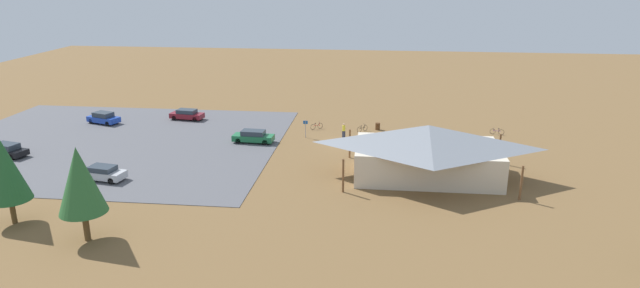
{
  "coord_description": "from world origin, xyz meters",
  "views": [
    {
      "loc": [
        -3.89,
        61.58,
        19.31
      ],
      "look_at": [
        2.59,
        4.42,
        1.2
      ],
      "focal_mm": 30.92,
      "sensor_mm": 36.0,
      "label": 1
    }
  ],
  "objects_px": {
    "bicycle_green_by_bin": "(407,142)",
    "bicycle_purple_trailside": "(497,132)",
    "bicycle_black_yard_center": "(362,129)",
    "lot_sign": "(305,126)",
    "bike_pavilion": "(428,149)",
    "bicycle_blue_mid_cluster": "(422,145)",
    "bicycle_white_near_sign": "(386,141)",
    "car_maroon_front_row": "(187,114)",
    "car_silver_aisle_side": "(103,173)",
    "bicycle_yellow_lone_east": "(345,143)",
    "car_blue_back_corner": "(104,118)",
    "pine_center": "(80,180)",
    "car_black_end_stall": "(7,150)",
    "pine_far_east": "(6,171)",
    "car_green_inner_stall": "(253,136)",
    "visitor_by_pavilion": "(344,130)",
    "trash_bin": "(378,126)",
    "bicycle_red_edge_south": "(317,126)"
  },
  "relations": [
    {
      "from": "bicycle_green_by_bin",
      "to": "bicycle_purple_trailside",
      "type": "bearing_deg",
      "value": -152.89
    },
    {
      "from": "bicycle_black_yard_center",
      "to": "lot_sign",
      "type": "bearing_deg",
      "value": 26.02
    },
    {
      "from": "bike_pavilion",
      "to": "bicycle_blue_mid_cluster",
      "type": "height_order",
      "value": "bike_pavilion"
    },
    {
      "from": "bicycle_white_near_sign",
      "to": "car_maroon_front_row",
      "type": "relative_size",
      "value": 0.35
    },
    {
      "from": "car_silver_aisle_side",
      "to": "lot_sign",
      "type": "bearing_deg",
      "value": -136.89
    },
    {
      "from": "bicycle_yellow_lone_east",
      "to": "lot_sign",
      "type": "bearing_deg",
      "value": -31.69
    },
    {
      "from": "lot_sign",
      "to": "bicycle_purple_trailside",
      "type": "bearing_deg",
      "value": -170.38
    },
    {
      "from": "lot_sign",
      "to": "car_blue_back_corner",
      "type": "distance_m",
      "value": 27.59
    },
    {
      "from": "pine_center",
      "to": "car_blue_back_corner",
      "type": "relative_size",
      "value": 1.58
    },
    {
      "from": "bicycle_yellow_lone_east",
      "to": "car_blue_back_corner",
      "type": "height_order",
      "value": "car_blue_back_corner"
    },
    {
      "from": "bicycle_green_by_bin",
      "to": "car_black_end_stall",
      "type": "height_order",
      "value": "car_black_end_stall"
    },
    {
      "from": "car_maroon_front_row",
      "to": "bicycle_green_by_bin",
      "type": "bearing_deg",
      "value": 164.29
    },
    {
      "from": "pine_far_east",
      "to": "bicycle_purple_trailside",
      "type": "relative_size",
      "value": 4.18
    },
    {
      "from": "bicycle_black_yard_center",
      "to": "car_silver_aisle_side",
      "type": "xyz_separation_m",
      "value": [
        24.21,
        19.64,
        0.35
      ]
    },
    {
      "from": "pine_center",
      "to": "car_blue_back_corner",
      "type": "bearing_deg",
      "value": -64.87
    },
    {
      "from": "bicycle_purple_trailside",
      "to": "bicycle_green_by_bin",
      "type": "distance_m",
      "value": 12.63
    },
    {
      "from": "lot_sign",
      "to": "bicycle_blue_mid_cluster",
      "type": "relative_size",
      "value": 1.44
    },
    {
      "from": "bicycle_green_by_bin",
      "to": "car_green_inner_stall",
      "type": "bearing_deg",
      "value": 3.26
    },
    {
      "from": "car_black_end_stall",
      "to": "visitor_by_pavilion",
      "type": "xyz_separation_m",
      "value": [
        -35.93,
        -11.06,
        0.21
      ]
    },
    {
      "from": "car_green_inner_stall",
      "to": "car_maroon_front_row",
      "type": "distance_m",
      "value": 14.62
    },
    {
      "from": "pine_center",
      "to": "bicycle_blue_mid_cluster",
      "type": "height_order",
      "value": "pine_center"
    },
    {
      "from": "pine_center",
      "to": "trash_bin",
      "type": "bearing_deg",
      "value": -123.02
    },
    {
      "from": "bicycle_purple_trailside",
      "to": "bicycle_black_yard_center",
      "type": "relative_size",
      "value": 1.25
    },
    {
      "from": "bicycle_blue_mid_cluster",
      "to": "car_green_inner_stall",
      "type": "relative_size",
      "value": 0.31
    },
    {
      "from": "bicycle_green_by_bin",
      "to": "car_green_inner_stall",
      "type": "distance_m",
      "value": 17.92
    },
    {
      "from": "bike_pavilion",
      "to": "car_black_end_stall",
      "type": "distance_m",
      "value": 44.97
    },
    {
      "from": "visitor_by_pavilion",
      "to": "bicycle_white_near_sign",
      "type": "bearing_deg",
      "value": 158.42
    },
    {
      "from": "car_maroon_front_row",
      "to": "car_black_end_stall",
      "type": "distance_m",
      "value": 22.3
    },
    {
      "from": "trash_bin",
      "to": "bicycle_red_edge_south",
      "type": "distance_m",
      "value": 7.77
    },
    {
      "from": "car_green_inner_stall",
      "to": "visitor_by_pavilion",
      "type": "distance_m",
      "value": 10.87
    },
    {
      "from": "pine_far_east",
      "to": "car_green_inner_stall",
      "type": "xyz_separation_m",
      "value": [
        -14.13,
        -23.35,
        -3.7
      ]
    },
    {
      "from": "trash_bin",
      "to": "bicycle_blue_mid_cluster",
      "type": "bearing_deg",
      "value": 125.21
    },
    {
      "from": "bicycle_purple_trailside",
      "to": "car_black_end_stall",
      "type": "xyz_separation_m",
      "value": [
        54.64,
        14.75,
        0.39
      ]
    },
    {
      "from": "bicycle_white_near_sign",
      "to": "bicycle_blue_mid_cluster",
      "type": "relative_size",
      "value": 1.06
    },
    {
      "from": "visitor_by_pavilion",
      "to": "bicycle_black_yard_center",
      "type": "bearing_deg",
      "value": -125.13
    },
    {
      "from": "car_silver_aisle_side",
      "to": "pine_far_east",
      "type": "bearing_deg",
      "value": 75.92
    },
    {
      "from": "pine_far_east",
      "to": "bicycle_blue_mid_cluster",
      "type": "distance_m",
      "value": 41.19
    },
    {
      "from": "bicycle_yellow_lone_east",
      "to": "bike_pavilion",
      "type": "bearing_deg",
      "value": 134.41
    },
    {
      "from": "bicycle_purple_trailside",
      "to": "visitor_by_pavilion",
      "type": "distance_m",
      "value": 19.08
    },
    {
      "from": "car_maroon_front_row",
      "to": "visitor_by_pavilion",
      "type": "relative_size",
      "value": 2.55
    },
    {
      "from": "lot_sign",
      "to": "bicycle_white_near_sign",
      "type": "xyz_separation_m",
      "value": [
        -9.67,
        1.73,
        -1.05
      ]
    },
    {
      "from": "bicycle_white_near_sign",
      "to": "car_blue_back_corner",
      "type": "xyz_separation_m",
      "value": [
        37.06,
        -4.98,
        0.43
      ]
    },
    {
      "from": "bike_pavilion",
      "to": "car_maroon_front_row",
      "type": "height_order",
      "value": "bike_pavilion"
    },
    {
      "from": "bike_pavilion",
      "to": "bicycle_green_by_bin",
      "type": "height_order",
      "value": "bike_pavilion"
    },
    {
      "from": "bicycle_yellow_lone_east",
      "to": "bicycle_purple_trailside",
      "type": "relative_size",
      "value": 1.0
    },
    {
      "from": "bicycle_white_near_sign",
      "to": "bike_pavilion",
      "type": "bearing_deg",
      "value": 111.17
    },
    {
      "from": "trash_bin",
      "to": "car_maroon_front_row",
      "type": "bearing_deg",
      "value": -4.41
    },
    {
      "from": "bicycle_black_yard_center",
      "to": "bicycle_purple_trailside",
      "type": "bearing_deg",
      "value": -177.72
    },
    {
      "from": "bicycle_yellow_lone_east",
      "to": "bicycle_blue_mid_cluster",
      "type": "xyz_separation_m",
      "value": [
        -8.74,
        -0.31,
        0.02
      ]
    },
    {
      "from": "bicycle_purple_trailside",
      "to": "bicycle_white_near_sign",
      "type": "distance_m",
      "value": 14.8
    }
  ]
}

